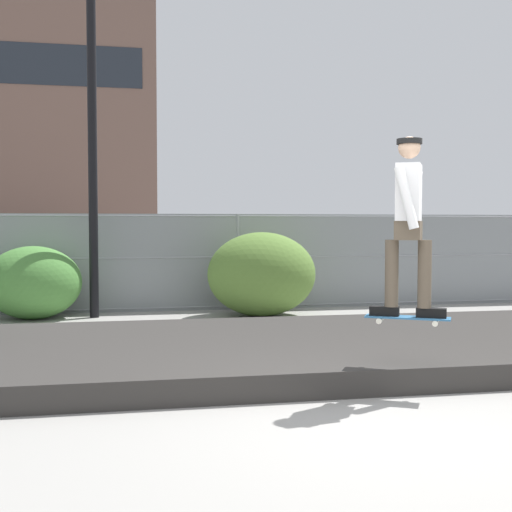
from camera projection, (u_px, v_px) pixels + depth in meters
ground_plane at (394, 427)px, 5.34m from camera, size 120.00×120.00×0.00m
gravel_berm at (304, 348)px, 8.05m from camera, size 17.87×3.77×0.26m
skateboard at (408, 318)px, 6.33m from camera, size 0.80×0.56×0.07m
skater at (409, 215)px, 6.28m from camera, size 0.68×0.62×1.72m
chain_fence at (238, 261)px, 12.79m from camera, size 24.12×0.06×1.85m
street_lamp at (92, 81)px, 11.50m from camera, size 0.44×0.44×6.66m
parked_car_mid at (252, 260)px, 15.25m from camera, size 4.55×2.27×1.66m
parked_car_far at (487, 258)px, 16.24m from camera, size 4.54×2.23×1.66m
shrub_center at (33, 283)px, 11.45m from camera, size 1.65×1.35×1.27m
shrub_right at (262, 274)px, 11.84m from camera, size 1.95×1.60×1.51m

